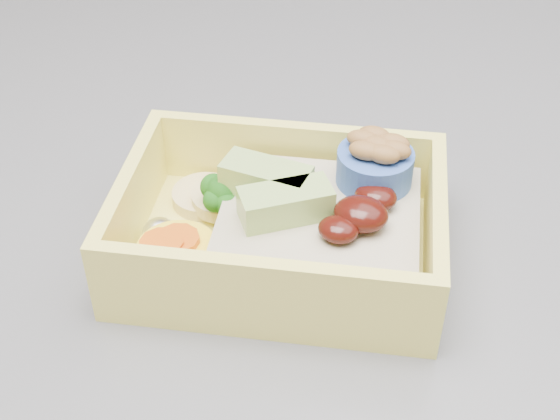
% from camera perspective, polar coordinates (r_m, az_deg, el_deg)
% --- Properties ---
extents(bento_box, '(0.21, 0.17, 0.07)m').
position_cam_1_polar(bento_box, '(0.45, 0.80, -1.08)').
color(bento_box, '#F9EC67').
rests_on(bento_box, island).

